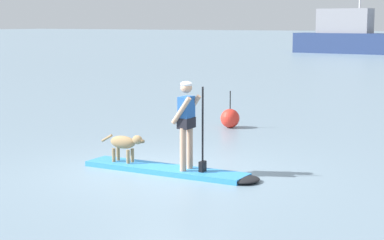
# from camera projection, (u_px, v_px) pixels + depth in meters

# --- Properties ---
(ground_plane) EXTENTS (400.00, 400.00, 0.00)m
(ground_plane) POSITION_uv_depth(u_px,v_px,m) (165.00, 172.00, 12.89)
(ground_plane) COLOR gray
(paddleboard) EXTENTS (3.70, 0.83, 0.10)m
(paddleboard) POSITION_uv_depth(u_px,v_px,m) (175.00, 171.00, 12.77)
(paddleboard) COLOR #338CD8
(paddleboard) RESTS_ON ground_plane
(person_paddler) EXTENTS (0.61, 0.49, 1.70)m
(person_paddler) POSITION_uv_depth(u_px,v_px,m) (187.00, 119.00, 12.49)
(person_paddler) COLOR tan
(person_paddler) RESTS_ON paddleboard
(dog) EXTENTS (1.05, 0.25, 0.57)m
(dog) POSITION_uv_depth(u_px,v_px,m) (125.00, 143.00, 13.27)
(dog) COLOR #997A51
(dog) RESTS_ON paddleboard
(moored_boat_outer) EXTENTS (11.04, 3.02, 9.79)m
(moored_boat_outer) POSITION_uv_depth(u_px,v_px,m) (350.00, 37.00, 61.30)
(moored_boat_outer) COLOR navy
(moored_boat_outer) RESTS_ON ground_plane
(marker_buoy) EXTENTS (0.52, 0.52, 1.02)m
(marker_buoy) POSITION_uv_depth(u_px,v_px,m) (230.00, 118.00, 18.25)
(marker_buoy) COLOR red
(marker_buoy) RESTS_ON ground_plane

